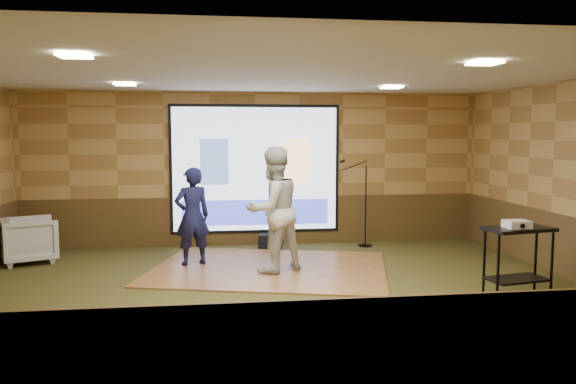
{
  "coord_description": "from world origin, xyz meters",
  "views": [
    {
      "loc": [
        -0.82,
        -7.52,
        2.18
      ],
      "look_at": [
        0.31,
        0.95,
        1.3
      ],
      "focal_mm": 35.0,
      "sensor_mm": 36.0,
      "label": 1
    }
  ],
  "objects": [
    {
      "name": "player_right",
      "position": [
        0.1,
        1.11,
        1.01
      ],
      "size": [
        1.19,
        1.12,
        1.96
      ],
      "primitive_type": "imported",
      "rotation": [
        0.0,
        0.0,
        3.66
      ],
      "color": "beige",
      "rests_on": "dance_floor"
    },
    {
      "name": "downlight_se",
      "position": [
        2.2,
        -1.5,
        2.97
      ],
      "size": [
        0.32,
        0.32,
        0.02
      ],
      "primitive_type": "cube",
      "color": "#FFE9BF",
      "rests_on": "room_shell"
    },
    {
      "name": "room_shell",
      "position": [
        0.0,
        0.0,
        2.09
      ],
      "size": [
        9.04,
        7.04,
        3.02
      ],
      "color": "#AD8748",
      "rests_on": "ground"
    },
    {
      "name": "downlight_ne",
      "position": [
        2.2,
        1.8,
        2.97
      ],
      "size": [
        0.32,
        0.32,
        0.02
      ],
      "primitive_type": "cube",
      "color": "#FFE9BF",
      "rests_on": "room_shell"
    },
    {
      "name": "ground",
      "position": [
        0.0,
        0.0,
        0.0
      ],
      "size": [
        9.0,
        9.0,
        0.0
      ],
      "primitive_type": "plane",
      "color": "#293518",
      "rests_on": "ground"
    },
    {
      "name": "mic_stand",
      "position": [
        2.05,
        3.0,
        0.49
      ],
      "size": [
        0.67,
        0.27,
        1.71
      ],
      "rotation": [
        0.0,
        0.0,
        0.11
      ],
      "color": "black",
      "rests_on": "ground"
    },
    {
      "name": "banquet_chair",
      "position": [
        -3.94,
        2.39,
        0.39
      ],
      "size": [
        1.11,
        1.1,
        0.78
      ],
      "primitive_type": "imported",
      "rotation": [
        0.0,
        0.0,
        1.97
      ],
      "color": "gray",
      "rests_on": "ground"
    },
    {
      "name": "downlight_nw",
      "position": [
        -2.2,
        1.8,
        2.97
      ],
      "size": [
        0.32,
        0.32,
        0.02
      ],
      "primitive_type": "cube",
      "color": "#FFE9BF",
      "rests_on": "room_shell"
    },
    {
      "name": "av_table",
      "position": [
        3.23,
        -0.59,
        0.66
      ],
      "size": [
        0.9,
        0.47,
        0.94
      ],
      "rotation": [
        0.0,
        0.0,
        0.18
      ],
      "color": "black",
      "rests_on": "ground"
    },
    {
      "name": "dance_floor",
      "position": [
        0.06,
        1.38,
        0.01
      ],
      "size": [
        4.32,
        3.69,
        0.03
      ],
      "primitive_type": "cube",
      "rotation": [
        0.0,
        0.0,
        -0.26
      ],
      "color": "#936135",
      "rests_on": "ground"
    },
    {
      "name": "wainscot_right",
      "position": [
        4.48,
        0.0,
        0.47
      ],
      "size": [
        0.04,
        7.0,
        0.95
      ],
      "primitive_type": "cube",
      "color": "#4D3919",
      "rests_on": "ground"
    },
    {
      "name": "wainscot_back",
      "position": [
        0.0,
        3.48,
        0.47
      ],
      "size": [
        9.0,
        0.04,
        0.95
      ],
      "primitive_type": "cube",
      "color": "#4D3919",
      "rests_on": "ground"
    },
    {
      "name": "wainscot_front",
      "position": [
        0.0,
        -3.48,
        0.47
      ],
      "size": [
        9.0,
        0.04,
        0.95
      ],
      "primitive_type": "cube",
      "color": "#4D3919",
      "rests_on": "ground"
    },
    {
      "name": "player_left",
      "position": [
        -1.17,
        1.76,
        0.84
      ],
      "size": [
        0.68,
        0.55,
        1.62
      ],
      "primitive_type": "imported",
      "rotation": [
        0.0,
        0.0,
        3.46
      ],
      "color": "#13163D",
      "rests_on": "dance_floor"
    },
    {
      "name": "duffel_bag",
      "position": [
        0.25,
        3.03,
        0.14
      ],
      "size": [
        0.49,
        0.37,
        0.27
      ],
      "primitive_type": "cube",
      "rotation": [
        0.0,
        0.0,
        -0.21
      ],
      "color": "black",
      "rests_on": "ground"
    },
    {
      "name": "downlight_sw",
      "position": [
        -2.2,
        -1.5,
        2.97
      ],
      "size": [
        0.32,
        0.32,
        0.02
      ],
      "primitive_type": "cube",
      "color": "#FFE9BF",
      "rests_on": "room_shell"
    },
    {
      "name": "projector",
      "position": [
        3.16,
        -0.64,
        0.99
      ],
      "size": [
        0.32,
        0.27,
        0.1
      ],
      "primitive_type": "cube",
      "rotation": [
        0.0,
        0.0,
        0.04
      ],
      "color": "white",
      "rests_on": "av_table"
    },
    {
      "name": "projector_screen",
      "position": [
        0.0,
        3.44,
        1.47
      ],
      "size": [
        3.32,
        0.06,
        2.52
      ],
      "color": "black",
      "rests_on": "room_shell"
    }
  ]
}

